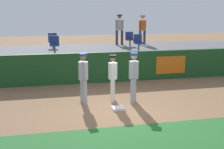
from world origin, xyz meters
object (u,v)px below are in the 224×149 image
object	(u,v)px
first_base	(118,108)
player_runner_visitor	(134,74)
player_coach_visitor	(83,75)
seat_front_right	(138,41)
player_fielder_home	(113,75)
seat_front_left	(54,43)
seat_back_left	(53,40)
seat_back_right	(130,38)
spectator_capped	(142,28)
spectator_hooded	(119,27)

from	to	relation	value
first_base	player_runner_visitor	distance (m)	1.40
player_coach_visitor	seat_front_right	distance (m)	5.60
player_fielder_home	seat_front_left	xyz separation A→B (m)	(-1.99, 4.34, 0.71)
seat_back_left	seat_back_right	size ratio (longest dim) A/B	1.00
player_runner_visitor	seat_front_right	xyz separation A→B (m)	(1.62, 4.66, 0.65)
player_runner_visitor	seat_front_right	size ratio (longest dim) A/B	2.18
player_fielder_home	player_coach_visitor	bearing A→B (deg)	-70.42
first_base	seat_back_right	world-z (taller)	seat_back_right
player_coach_visitor	spectator_capped	xyz separation A→B (m)	(4.45, 6.92, 1.20)
player_coach_visitor	spectator_hooded	world-z (taller)	spectator_hooded
player_fielder_home	player_runner_visitor	world-z (taller)	player_runner_visitor
first_base	seat_front_left	size ratio (longest dim) A/B	0.48
seat_front_left	spectator_capped	size ratio (longest dim) A/B	0.48
seat_back_right	spectator_capped	size ratio (longest dim) A/B	0.48
seat_back_right	spectator_capped	distance (m)	1.36
player_fielder_home	seat_front_left	world-z (taller)	seat_front_left
seat_front_left	seat_front_right	bearing A→B (deg)	-0.00
seat_back_right	first_base	bearing A→B (deg)	-108.56
seat_back_right	player_coach_visitor	bearing A→B (deg)	-119.09
seat_front_right	seat_back_right	bearing A→B (deg)	88.71
spectator_hooded	spectator_capped	xyz separation A→B (m)	(1.43, -0.10, -0.03)
seat_back_left	spectator_hooded	xyz separation A→B (m)	(3.99, 0.82, 0.58)
first_base	seat_back_left	xyz separation A→B (m)	(-2.03, 7.09, 1.67)
seat_front_right	seat_front_left	world-z (taller)	same
player_runner_visitor	seat_front_left	xyz separation A→B (m)	(-2.68, 4.66, 0.65)
spectator_hooded	first_base	bearing A→B (deg)	75.75
seat_back_left	spectator_hooded	size ratio (longest dim) A/B	0.46
seat_back_left	spectator_hooded	world-z (taller)	spectator_hooded
player_runner_visitor	spectator_capped	world-z (taller)	spectator_capped
first_base	seat_front_right	size ratio (longest dim) A/B	0.48
spectator_capped	seat_front_right	bearing A→B (deg)	55.14
player_runner_visitor	seat_front_left	distance (m)	5.42
player_fielder_home	seat_front_left	size ratio (longest dim) A/B	2.06
first_base	seat_back_left	size ratio (longest dim) A/B	0.48
seat_back_right	seat_front_left	world-z (taller)	same
seat_back_right	seat_front_left	size ratio (longest dim) A/B	1.00
player_coach_visitor	seat_front_left	bearing A→B (deg)	-179.44
seat_back_left	player_coach_visitor	bearing A→B (deg)	-81.13
spectator_hooded	player_coach_visitor	bearing A→B (deg)	66.33
first_base	player_runner_visitor	size ratio (longest dim) A/B	0.22
seat_back_right	seat_front_left	bearing A→B (deg)	-157.51
seat_front_right	spectator_capped	distance (m)	2.79
seat_front_right	seat_front_left	bearing A→B (deg)	180.00
player_fielder_home	seat_back_left	distance (m)	6.51
seat_back_right	spectator_hooded	distance (m)	1.09
player_runner_visitor	player_coach_visitor	bearing A→B (deg)	-72.20
seat_back_left	first_base	bearing A→B (deg)	-74.02
seat_front_left	spectator_hooded	world-z (taller)	spectator_hooded
player_fielder_home	seat_front_right	size ratio (longest dim) A/B	2.06
player_coach_visitor	seat_back_right	distance (m)	7.12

